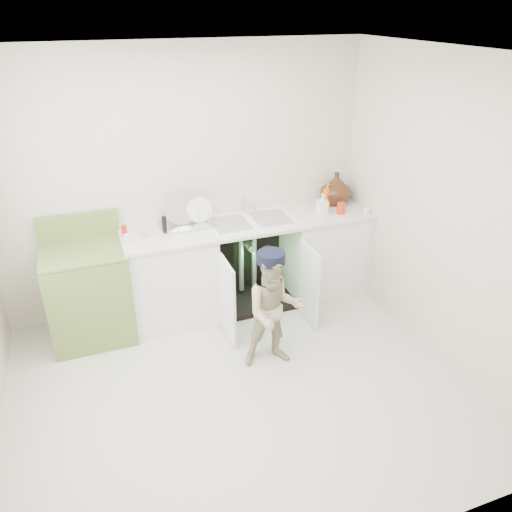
% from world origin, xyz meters
% --- Properties ---
extents(ground, '(3.50, 3.50, 0.00)m').
position_xyz_m(ground, '(0.00, 0.00, 0.00)').
color(ground, beige).
rests_on(ground, ground).
extents(room_shell, '(6.00, 5.50, 1.26)m').
position_xyz_m(room_shell, '(0.00, 0.00, 1.25)').
color(room_shell, '#BDB2A2').
rests_on(room_shell, ground).
extents(counter_run, '(2.44, 1.02, 1.23)m').
position_xyz_m(counter_run, '(0.58, 1.21, 0.48)').
color(counter_run, white).
rests_on(counter_run, ground).
extents(avocado_stove, '(0.71, 0.65, 1.10)m').
position_xyz_m(avocado_stove, '(-1.00, 1.18, 0.45)').
color(avocado_stove, olive).
rests_on(avocado_stove, ground).
extents(repair_worker, '(0.56, 0.86, 1.04)m').
position_xyz_m(repair_worker, '(0.41, 0.24, 0.52)').
color(repair_worker, '#B9B185').
rests_on(repair_worker, ground).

